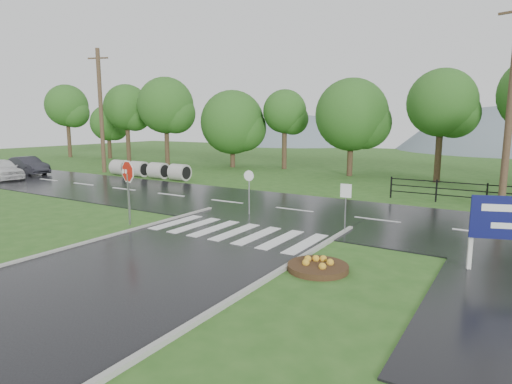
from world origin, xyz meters
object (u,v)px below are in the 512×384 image
Objects in this scene: stop_sign at (128,178)px; car_dark at (28,174)px; car_white at (3,180)px; culvert_pipes at (148,170)px.

stop_sign reaches higher than car_dark.
stop_sign is 0.66× the size of car_dark.
culvert_pipes is at bearing -42.82° from car_white.
culvert_pipes is 2.66× the size of stop_sign.
culvert_pipes is at bearing -66.78° from car_dark.
stop_sign is at bearing -107.91° from car_dark.
culvert_pipes is 1.67× the size of car_white.
culvert_pipes is 15.36m from stop_sign.
stop_sign is 21.63m from car_dark.
culvert_pipes reaches higher than car_dark.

